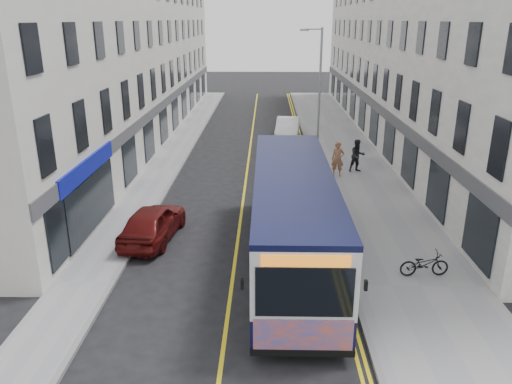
{
  "coord_description": "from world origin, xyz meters",
  "views": [
    {
      "loc": [
        1.14,
        -15.84,
        8.46
      ],
      "look_at": [
        0.71,
        3.84,
        1.6
      ],
      "focal_mm": 35.0,
      "sensor_mm": 36.0,
      "label": 1
    }
  ],
  "objects_px": {
    "streetlamp": "(318,92)",
    "city_bus": "(293,214)",
    "bicycle": "(424,264)",
    "car_maroon": "(153,222)",
    "pedestrian_near": "(338,159)",
    "pedestrian_far": "(357,156)",
    "car_white": "(287,128)"
  },
  "relations": [
    {
      "from": "streetlamp",
      "to": "city_bus",
      "type": "height_order",
      "value": "streetlamp"
    },
    {
      "from": "bicycle",
      "to": "city_bus",
      "type": "bearing_deg",
      "value": 70.75
    },
    {
      "from": "streetlamp",
      "to": "car_maroon",
      "type": "relative_size",
      "value": 1.86
    },
    {
      "from": "city_bus",
      "to": "pedestrian_near",
      "type": "height_order",
      "value": "city_bus"
    },
    {
      "from": "streetlamp",
      "to": "city_bus",
      "type": "xyz_separation_m",
      "value": [
        -2.09,
        -13.32,
        -2.51
      ]
    },
    {
      "from": "city_bus",
      "to": "car_maroon",
      "type": "height_order",
      "value": "city_bus"
    },
    {
      "from": "city_bus",
      "to": "bicycle",
      "type": "height_order",
      "value": "city_bus"
    },
    {
      "from": "city_bus",
      "to": "pedestrian_far",
      "type": "distance_m",
      "value": 11.96
    },
    {
      "from": "pedestrian_near",
      "to": "car_maroon",
      "type": "bearing_deg",
      "value": -127.48
    },
    {
      "from": "streetlamp",
      "to": "car_maroon",
      "type": "height_order",
      "value": "streetlamp"
    },
    {
      "from": "streetlamp",
      "to": "city_bus",
      "type": "bearing_deg",
      "value": -98.9
    },
    {
      "from": "bicycle",
      "to": "pedestrian_near",
      "type": "xyz_separation_m",
      "value": [
        -1.45,
        11.49,
        0.52
      ]
    },
    {
      "from": "streetlamp",
      "to": "car_white",
      "type": "xyz_separation_m",
      "value": [
        -1.49,
        6.68,
        -3.62
      ]
    },
    {
      "from": "pedestrian_far",
      "to": "car_maroon",
      "type": "bearing_deg",
      "value": -150.96
    },
    {
      "from": "city_bus",
      "to": "pedestrian_near",
      "type": "xyz_separation_m",
      "value": [
        3.01,
        10.31,
        -0.79
      ]
    },
    {
      "from": "car_white",
      "to": "car_maroon",
      "type": "xyz_separation_m",
      "value": [
        -6.08,
        -18.16,
        -0.03
      ]
    },
    {
      "from": "streetlamp",
      "to": "pedestrian_near",
      "type": "xyz_separation_m",
      "value": [
        0.93,
        -3.01,
        -3.3
      ]
    },
    {
      "from": "streetlamp",
      "to": "car_white",
      "type": "relative_size",
      "value": 1.73
    },
    {
      "from": "streetlamp",
      "to": "bicycle",
      "type": "height_order",
      "value": "streetlamp"
    },
    {
      "from": "bicycle",
      "to": "pedestrian_near",
      "type": "distance_m",
      "value": 11.59
    },
    {
      "from": "pedestrian_far",
      "to": "car_maroon",
      "type": "xyz_separation_m",
      "value": [
        -9.73,
        -9.3,
        -0.32
      ]
    },
    {
      "from": "city_bus",
      "to": "streetlamp",
      "type": "bearing_deg",
      "value": 81.1
    },
    {
      "from": "car_white",
      "to": "car_maroon",
      "type": "bearing_deg",
      "value": -103.14
    },
    {
      "from": "bicycle",
      "to": "car_white",
      "type": "height_order",
      "value": "car_white"
    },
    {
      "from": "pedestrian_near",
      "to": "car_maroon",
      "type": "xyz_separation_m",
      "value": [
        -8.5,
        -8.46,
        -0.35
      ]
    },
    {
      "from": "streetlamp",
      "to": "bicycle",
      "type": "distance_m",
      "value": 15.18
    },
    {
      "from": "pedestrian_near",
      "to": "city_bus",
      "type": "bearing_deg",
      "value": -98.66
    },
    {
      "from": "city_bus",
      "to": "pedestrian_far",
      "type": "xyz_separation_m",
      "value": [
        4.25,
        11.15,
        -0.82
      ]
    },
    {
      "from": "car_white",
      "to": "streetlamp",
      "type": "bearing_deg",
      "value": -72.05
    },
    {
      "from": "bicycle",
      "to": "car_maroon",
      "type": "height_order",
      "value": "car_maroon"
    },
    {
      "from": "car_maroon",
      "to": "pedestrian_far",
      "type": "bearing_deg",
      "value": -128.9
    },
    {
      "from": "pedestrian_near",
      "to": "car_white",
      "type": "distance_m",
      "value": 9.99
    }
  ]
}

